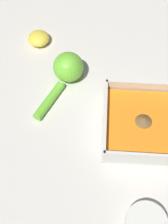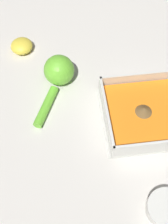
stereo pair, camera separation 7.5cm
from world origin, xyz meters
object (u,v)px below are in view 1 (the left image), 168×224
(lemon_squeezer, at_px, (66,71))
(lemon_half, at_px, (39,38))
(square_dish, at_px, (145,124))
(spice_bowl, at_px, (147,223))

(lemon_squeezer, bearing_deg, lemon_half, 61.09)
(square_dish, xyz_separation_m, lemon_half, (-0.27, -0.29, -0.00))
(lemon_half, bearing_deg, lemon_squeezer, 35.93)
(spice_bowl, bearing_deg, lemon_squeezer, -151.41)
(square_dish, height_order, lemon_squeezer, lemon_squeezer)
(lemon_squeezer, relative_size, lemon_half, 3.03)
(square_dish, distance_m, lemon_half, 0.40)
(lemon_half, bearing_deg, spice_bowl, 30.63)
(square_dish, height_order, lemon_half, square_dish)
(spice_bowl, distance_m, lemon_squeezer, 0.42)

